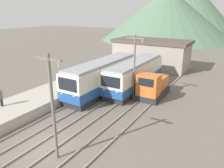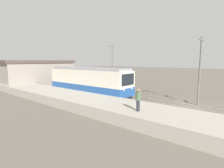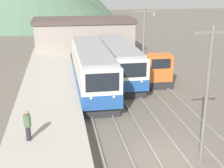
{
  "view_description": "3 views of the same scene",
  "coord_description": "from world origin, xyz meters",
  "px_view_note": "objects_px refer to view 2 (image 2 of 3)",
  "views": [
    {
      "loc": [
        11.1,
        -9.18,
        9.33
      ],
      "look_at": [
        -0.14,
        9.66,
        1.94
      ],
      "focal_mm": 35.0,
      "sensor_mm": 36.0,
      "label": 1
    },
    {
      "loc": [
        -17.98,
        -5.04,
        4.64
      ],
      "look_at": [
        0.22,
        10.02,
        1.5
      ],
      "focal_mm": 28.0,
      "sensor_mm": 36.0,
      "label": 2
    },
    {
      "loc": [
        -5.29,
        -13.83,
        8.8
      ],
      "look_at": [
        -1.33,
        9.1,
        1.34
      ],
      "focal_mm": 50.0,
      "sensor_mm": 36.0,
      "label": 3
    }
  ],
  "objects_px": {
    "catenary_mast_near": "(200,69)",
    "person_on_platform": "(138,99)",
    "commuter_train_center": "(89,81)",
    "commuter_train_left": "(88,83)",
    "shunting_locomotive": "(110,82)",
    "catenary_mast_mid": "(113,66)"
  },
  "relations": [
    {
      "from": "catenary_mast_near",
      "to": "person_on_platform",
      "type": "relative_size",
      "value": 4.24
    },
    {
      "from": "commuter_train_left",
      "to": "shunting_locomotive",
      "type": "bearing_deg",
      "value": 12.66
    },
    {
      "from": "commuter_train_center",
      "to": "catenary_mast_mid",
      "type": "distance_m",
      "value": 4.4
    },
    {
      "from": "shunting_locomotive",
      "to": "commuter_train_left",
      "type": "bearing_deg",
      "value": -167.34
    },
    {
      "from": "person_on_platform",
      "to": "shunting_locomotive",
      "type": "bearing_deg",
      "value": 48.21
    },
    {
      "from": "commuter_train_center",
      "to": "person_on_platform",
      "type": "height_order",
      "value": "commuter_train_center"
    },
    {
      "from": "commuter_train_center",
      "to": "catenary_mast_mid",
      "type": "relative_size",
      "value": 1.68
    },
    {
      "from": "shunting_locomotive",
      "to": "person_on_platform",
      "type": "xyz_separation_m",
      "value": [
        -10.31,
        -11.53,
        0.65
      ]
    },
    {
      "from": "commuter_train_center",
      "to": "catenary_mast_mid",
      "type": "bearing_deg",
      "value": -66.68
    },
    {
      "from": "commuter_train_left",
      "to": "shunting_locomotive",
      "type": "distance_m",
      "value": 5.97
    },
    {
      "from": "commuter_train_center",
      "to": "shunting_locomotive",
      "type": "bearing_deg",
      "value": -28.48
    },
    {
      "from": "commuter_train_left",
      "to": "commuter_train_center",
      "type": "height_order",
      "value": "commuter_train_left"
    },
    {
      "from": "catenary_mast_mid",
      "to": "shunting_locomotive",
      "type": "bearing_deg",
      "value": 51.4
    },
    {
      "from": "commuter_train_left",
      "to": "catenary_mast_mid",
      "type": "bearing_deg",
      "value": -7.5
    },
    {
      "from": "catenary_mast_mid",
      "to": "person_on_platform",
      "type": "distance_m",
      "value": 13.23
    },
    {
      "from": "commuter_train_left",
      "to": "commuter_train_center",
      "type": "distance_m",
      "value": 4.05
    },
    {
      "from": "commuter_train_left",
      "to": "catenary_mast_near",
      "type": "relative_size",
      "value": 1.78
    },
    {
      "from": "commuter_train_center",
      "to": "catenary_mast_near",
      "type": "bearing_deg",
      "value": -84.32
    },
    {
      "from": "person_on_platform",
      "to": "commuter_train_center",
      "type": "bearing_deg",
      "value": 60.96
    },
    {
      "from": "catenary_mast_near",
      "to": "person_on_platform",
      "type": "bearing_deg",
      "value": 167.21
    },
    {
      "from": "shunting_locomotive",
      "to": "catenary_mast_near",
      "type": "relative_size",
      "value": 0.7
    },
    {
      "from": "commuter_train_center",
      "to": "shunting_locomotive",
      "type": "relative_size",
      "value": 2.39
    }
  ]
}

